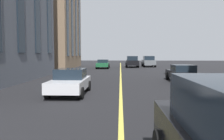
{
  "coord_description": "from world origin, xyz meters",
  "views": [
    {
      "loc": [
        2.21,
        0.02,
        2.21
      ],
      "look_at": [
        13.0,
        0.43,
        1.45
      ],
      "focal_mm": 36.16,
      "sensor_mm": 36.0,
      "label": 1
    }
  ],
  "objects_px": {
    "car_grey_oncoming": "(149,61)",
    "car_black_far": "(182,73)",
    "car_white_parked_b": "(70,82)",
    "car_green_mid": "(103,64)",
    "car_black_near": "(132,61)"
  },
  "relations": [
    {
      "from": "car_grey_oncoming",
      "to": "car_black_far",
      "type": "relative_size",
      "value": 1.07
    },
    {
      "from": "car_grey_oncoming",
      "to": "car_green_mid",
      "type": "bearing_deg",
      "value": 121.73
    },
    {
      "from": "car_black_far",
      "to": "car_white_parked_b",
      "type": "xyz_separation_m",
      "value": [
        -5.8,
        7.69,
        -0.0
      ]
    },
    {
      "from": "car_black_near",
      "to": "car_white_parked_b",
      "type": "height_order",
      "value": "car_black_near"
    },
    {
      "from": "car_green_mid",
      "to": "car_white_parked_b",
      "type": "xyz_separation_m",
      "value": [
        -22.68,
        0.05,
        -0.0
      ]
    },
    {
      "from": "car_black_far",
      "to": "car_green_mid",
      "type": "relative_size",
      "value": 1.0
    },
    {
      "from": "car_green_mid",
      "to": "car_white_parked_b",
      "type": "relative_size",
      "value": 1.13
    },
    {
      "from": "car_black_near",
      "to": "car_white_parked_b",
      "type": "relative_size",
      "value": 1.21
    },
    {
      "from": "car_black_near",
      "to": "car_white_parked_b",
      "type": "xyz_separation_m",
      "value": [
        -25.73,
        4.72,
        -0.27
      ]
    },
    {
      "from": "car_grey_oncoming",
      "to": "car_black_far",
      "type": "height_order",
      "value": "car_grey_oncoming"
    },
    {
      "from": "car_white_parked_b",
      "to": "car_black_near",
      "type": "bearing_deg",
      "value": -10.39
    },
    {
      "from": "car_black_far",
      "to": "car_green_mid",
      "type": "bearing_deg",
      "value": 24.33
    },
    {
      "from": "car_grey_oncoming",
      "to": "car_white_parked_b",
      "type": "xyz_separation_m",
      "value": [
        -27.4,
        7.69,
        -0.27
      ]
    },
    {
      "from": "car_black_far",
      "to": "car_black_near",
      "type": "bearing_deg",
      "value": 8.47
    },
    {
      "from": "car_green_mid",
      "to": "car_black_near",
      "type": "bearing_deg",
      "value": -56.79
    }
  ]
}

